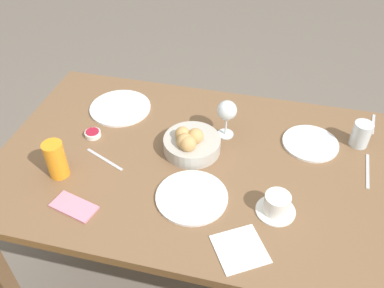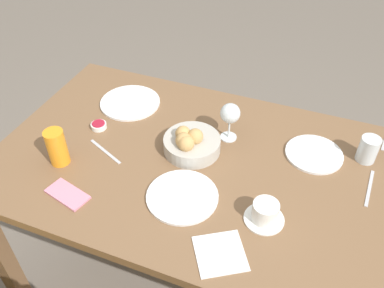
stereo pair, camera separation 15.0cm
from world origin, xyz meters
name	(u,v)px [view 2 (the right image)]	position (x,y,z in m)	size (l,w,h in m)	color
ground_plane	(195,274)	(0.00, 0.00, 0.00)	(10.00, 10.00, 0.00)	#6B6056
dining_table	(196,179)	(0.00, 0.00, 0.67)	(1.48, 0.92, 0.76)	brown
bread_basket	(191,143)	(0.04, -0.04, 0.80)	(0.21, 0.21, 0.10)	#B2ADA3
plate_near_left	(314,154)	(-0.39, -0.19, 0.77)	(0.21, 0.21, 0.01)	white
plate_near_right	(130,102)	(0.39, -0.23, 0.77)	(0.26, 0.26, 0.01)	white
plate_far_center	(182,196)	(-0.02, 0.18, 0.77)	(0.24, 0.24, 0.01)	white
juice_glass	(57,147)	(0.46, 0.18, 0.83)	(0.07, 0.07, 0.14)	orange
water_tumbler	(368,149)	(-0.57, -0.23, 0.81)	(0.07, 0.07, 0.10)	silver
wine_glass	(230,115)	(-0.07, -0.17, 0.87)	(0.08, 0.08, 0.16)	silver
coffee_cup	(265,213)	(-0.29, 0.17, 0.80)	(0.13, 0.13, 0.07)	white
jam_bowl_berry	(99,126)	(0.43, -0.04, 0.77)	(0.06, 0.06, 0.02)	white
fork_silver	(369,188)	(-0.59, -0.09, 0.76)	(0.02, 0.18, 0.00)	#B7B7BC
knife_silver	(105,151)	(0.34, 0.08, 0.76)	(0.17, 0.08, 0.00)	#B7B7BC
napkin	(220,253)	(-0.20, 0.34, 0.76)	(0.20, 0.20, 0.00)	white
cell_phone	(67,194)	(0.34, 0.31, 0.77)	(0.16, 0.11, 0.01)	pink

